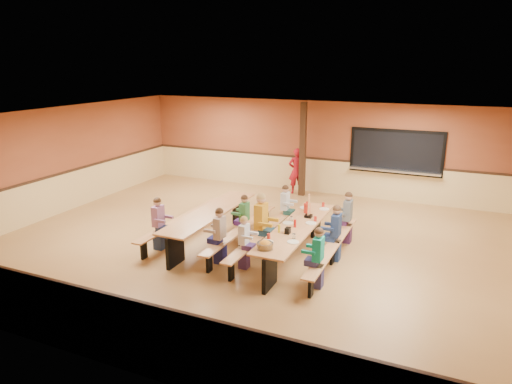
% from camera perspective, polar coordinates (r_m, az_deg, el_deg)
% --- Properties ---
extents(ground, '(12.00, 12.00, 0.00)m').
position_cam_1_polar(ground, '(11.03, -0.53, -6.41)').
color(ground, olive).
rests_on(ground, ground).
extents(room_envelope, '(12.04, 10.04, 3.02)m').
position_cam_1_polar(room_envelope, '(10.78, -0.53, -3.02)').
color(room_envelope, brown).
rests_on(room_envelope, ground).
extents(kitchen_pass_through, '(2.78, 0.28, 1.38)m').
position_cam_1_polar(kitchen_pass_through, '(14.59, 17.10, 4.58)').
color(kitchen_pass_through, black).
rests_on(kitchen_pass_through, ground).
extents(structural_post, '(0.18, 0.18, 3.00)m').
position_cam_1_polar(structural_post, '(14.63, 5.86, 5.27)').
color(structural_post, black).
rests_on(structural_post, ground).
extents(cafeteria_table_main, '(1.91, 3.70, 0.74)m').
position_cam_1_polar(cafeteria_table_main, '(10.10, 5.05, -5.42)').
color(cafeteria_table_main, '#C07F4C').
rests_on(cafeteria_table_main, ground).
extents(cafeteria_table_second, '(1.91, 3.70, 0.74)m').
position_cam_1_polar(cafeteria_table_second, '(11.09, -5.70, -3.46)').
color(cafeteria_table_second, '#C07F4C').
rests_on(cafeteria_table_second, ground).
extents(seated_child_white_left, '(0.33, 0.27, 1.13)m').
position_cam_1_polar(seated_child_white_left, '(9.56, -1.50, -6.37)').
color(seated_child_white_left, silver).
rests_on(seated_child_white_left, ground).
extents(seated_adult_yellow, '(0.45, 0.37, 1.38)m').
position_cam_1_polar(seated_adult_yellow, '(10.28, 0.63, -3.98)').
color(seated_adult_yellow, orange).
rests_on(seated_adult_yellow, ground).
extents(seated_child_grey_left, '(0.36, 0.29, 1.18)m').
position_cam_1_polar(seated_child_grey_left, '(11.69, 3.65, -2.03)').
color(seated_child_grey_left, silver).
rests_on(seated_child_grey_left, ground).
extents(seated_child_teal_right, '(0.36, 0.30, 1.20)m').
position_cam_1_polar(seated_child_teal_right, '(8.85, 7.75, -8.21)').
color(seated_child_teal_right, '#108F79').
rests_on(seated_child_teal_right, ground).
extents(seated_child_navy_right, '(0.38, 0.31, 1.24)m').
position_cam_1_polar(seated_child_navy_right, '(10.06, 9.94, -5.13)').
color(seated_child_navy_right, navy).
rests_on(seated_child_navy_right, ground).
extents(seated_child_char_right, '(0.38, 0.31, 1.24)m').
position_cam_1_polar(seated_child_char_right, '(11.08, 11.36, -3.19)').
color(seated_child_char_right, '#545A60').
rests_on(seated_child_char_right, ground).
extents(seated_child_purple_sec, '(0.38, 0.31, 1.23)m').
position_cam_1_polar(seated_child_purple_sec, '(10.73, -12.08, -3.92)').
color(seated_child_purple_sec, '#9E6594').
rests_on(seated_child_purple_sec, ground).
extents(seated_child_green_sec, '(0.35, 0.29, 1.18)m').
position_cam_1_polar(seated_child_green_sec, '(10.85, -1.45, -3.46)').
color(seated_child_green_sec, '#377E43').
rests_on(seated_child_green_sec, ground).
extents(seated_child_tan_sec, '(0.38, 0.31, 1.23)m').
position_cam_1_polar(seated_child_tan_sec, '(9.81, -4.54, -5.53)').
color(seated_child_tan_sec, tan).
rests_on(seated_child_tan_sec, ground).
extents(standing_woman, '(0.66, 0.59, 1.51)m').
position_cam_1_polar(standing_woman, '(15.00, 5.11, 2.65)').
color(standing_woman, '#A5121F').
rests_on(standing_woman, ground).
extents(punch_pitcher, '(0.16, 0.16, 0.22)m').
position_cam_1_polar(punch_pitcher, '(10.90, 6.39, -2.02)').
color(punch_pitcher, red).
rests_on(punch_pitcher, cafeteria_table_main).
extents(chip_bowl, '(0.32, 0.32, 0.15)m').
position_cam_1_polar(chip_bowl, '(8.81, 1.13, -6.65)').
color(chip_bowl, orange).
rests_on(chip_bowl, cafeteria_table_main).
extents(napkin_dispenser, '(0.10, 0.14, 0.13)m').
position_cam_1_polar(napkin_dispenser, '(9.58, 3.99, -4.84)').
color(napkin_dispenser, black).
rests_on(napkin_dispenser, cafeteria_table_main).
extents(condiment_mustard, '(0.06, 0.06, 0.17)m').
position_cam_1_polar(condiment_mustard, '(9.62, 2.90, -4.59)').
color(condiment_mustard, yellow).
rests_on(condiment_mustard, cafeteria_table_main).
extents(condiment_ketchup, '(0.06, 0.06, 0.17)m').
position_cam_1_polar(condiment_ketchup, '(9.94, 4.89, -3.94)').
color(condiment_ketchup, '#B2140F').
rests_on(condiment_ketchup, cafeteria_table_main).
extents(table_paddle, '(0.16, 0.16, 0.56)m').
position_cam_1_polar(table_paddle, '(10.57, 6.58, -2.46)').
color(table_paddle, black).
rests_on(table_paddle, cafeteria_table_main).
extents(place_settings, '(0.65, 3.30, 0.11)m').
position_cam_1_polar(place_settings, '(10.01, 5.09, -3.99)').
color(place_settings, beige).
rests_on(place_settings, cafeteria_table_main).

